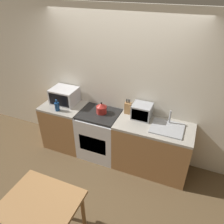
{
  "coord_description": "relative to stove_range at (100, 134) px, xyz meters",
  "views": [
    {
      "loc": [
        1.18,
        -2.2,
        2.91
      ],
      "look_at": [
        0.04,
        0.54,
        1.05
      ],
      "focal_mm": 35.0,
      "sensor_mm": 36.0,
      "label": 1
    }
  ],
  "objects": [
    {
      "name": "ground_plane",
      "position": [
        0.24,
        -0.64,
        -0.45
      ],
      "size": [
        16.0,
        16.0,
        0.0
      ],
      "primitive_type": "plane",
      "color": "brown"
    },
    {
      "name": "kettle",
      "position": [
        0.03,
        0.03,
        0.54
      ],
      "size": [
        0.18,
        0.18,
        0.21
      ],
      "color": "maroon",
      "rests_on": "stove_range"
    },
    {
      "name": "counter_left_run",
      "position": [
        -0.73,
        0.0,
        0.0
      ],
      "size": [
        0.76,
        0.62,
        0.9
      ],
      "color": "olive",
      "rests_on": "ground_plane"
    },
    {
      "name": "toaster_oven",
      "position": [
        0.71,
        0.15,
        0.58
      ],
      "size": [
        0.31,
        0.28,
        0.25
      ],
      "color": "#999BA0",
      "rests_on": "counter_right_run"
    },
    {
      "name": "knife_block",
      "position": [
        0.45,
        0.19,
        0.56
      ],
      "size": [
        0.1,
        0.08,
        0.27
      ],
      "color": "#9E7042",
      "rests_on": "counter_right_run"
    },
    {
      "name": "microwave",
      "position": [
        -0.75,
        0.1,
        0.59
      ],
      "size": [
        0.46,
        0.38,
        0.28
      ],
      "color": "silver",
      "rests_on": "counter_left_run"
    },
    {
      "name": "bottle",
      "position": [
        -0.71,
        -0.2,
        0.53
      ],
      "size": [
        0.08,
        0.08,
        0.21
      ],
      "color": "navy",
      "rests_on": "counter_left_run"
    },
    {
      "name": "dining_table",
      "position": [
        0.09,
        -1.75,
        0.21
      ],
      "size": [
        0.85,
        0.7,
        0.77
      ],
      "color": "#9E7042",
      "rests_on": "ground_plane"
    },
    {
      "name": "counter_right_run",
      "position": [
        0.97,
        0.0,
        0.0
      ],
      "size": [
        1.24,
        0.62,
        0.9
      ],
      "color": "olive",
      "rests_on": "ground_plane"
    },
    {
      "name": "stove_range",
      "position": [
        0.0,
        0.0,
        0.0
      ],
      "size": [
        0.7,
        0.62,
        0.9
      ],
      "color": "silver",
      "rests_on": "ground_plane"
    },
    {
      "name": "wall_back",
      "position": [
        0.24,
        0.34,
        0.85
      ],
      "size": [
        10.0,
        0.06,
        2.6
      ],
      "color": "silver",
      "rests_on": "ground_plane"
    },
    {
      "name": "sink_basin",
      "position": [
        1.17,
        0.01,
        0.47
      ],
      "size": [
        0.5,
        0.42,
        0.24
      ],
      "color": "#999BA0",
      "rests_on": "counter_right_run"
    }
  ]
}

